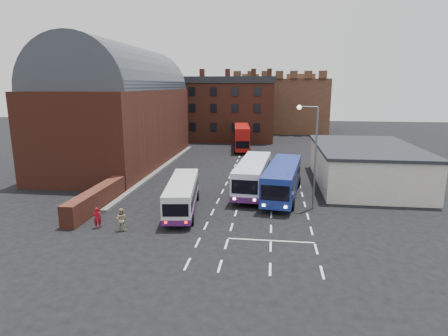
# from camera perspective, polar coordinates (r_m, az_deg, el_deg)

# --- Properties ---
(ground) EXTENTS (180.00, 180.00, 0.00)m
(ground) POSITION_cam_1_polar(r_m,az_deg,el_deg) (30.00, -2.50, -8.23)
(ground) COLOR black
(railway_station) EXTENTS (12.00, 28.00, 16.00)m
(railway_station) POSITION_cam_1_polar(r_m,az_deg,el_deg) (52.83, -15.49, 8.82)
(railway_station) COLOR #602B1E
(railway_station) RESTS_ON ground
(forecourt_wall) EXTENTS (1.20, 10.00, 1.80)m
(forecourt_wall) POSITION_cam_1_polar(r_m,az_deg,el_deg) (34.65, -18.83, -4.47)
(forecourt_wall) COLOR #602B1E
(forecourt_wall) RESTS_ON ground
(cream_building) EXTENTS (10.40, 16.40, 4.25)m
(cream_building) POSITION_cam_1_polar(r_m,az_deg,el_deg) (43.66, 20.65, 0.52)
(cream_building) COLOR beige
(cream_building) RESTS_ON ground
(brick_terrace) EXTENTS (22.00, 10.00, 11.00)m
(brick_terrace) POSITION_cam_1_polar(r_m,az_deg,el_deg) (74.61, -0.99, 8.57)
(brick_terrace) COLOR brown
(brick_terrace) RESTS_ON ground
(castle_keep) EXTENTS (22.00, 22.00, 12.00)m
(castle_keep) POSITION_cam_1_polar(r_m,az_deg,el_deg) (93.75, 8.22, 9.56)
(castle_keep) COLOR brown
(castle_keep) RESTS_ON ground
(bus_white_outbound) EXTENTS (3.49, 9.85, 2.63)m
(bus_white_outbound) POSITION_cam_1_polar(r_m,az_deg,el_deg) (32.35, -6.39, -3.84)
(bus_white_outbound) COLOR silver
(bus_white_outbound) RESTS_ON ground
(bus_white_inbound) EXTENTS (3.54, 11.65, 3.14)m
(bus_white_inbound) POSITION_cam_1_polar(r_m,az_deg,el_deg) (38.03, 4.43, -0.86)
(bus_white_inbound) COLOR silver
(bus_white_inbound) RESTS_ON ground
(bus_blue) EXTENTS (4.14, 11.89, 3.18)m
(bus_blue) POSITION_cam_1_polar(r_m,az_deg,el_deg) (36.48, 8.93, -1.51)
(bus_blue) COLOR navy
(bus_blue) RESTS_ON ground
(bus_red_double) EXTENTS (3.42, 10.41, 4.09)m
(bus_red_double) POSITION_cam_1_polar(r_m,az_deg,el_deg) (62.53, 2.72, 4.73)
(bus_red_double) COLOR #A7100D
(bus_red_double) RESTS_ON ground
(street_lamp) EXTENTS (1.80, 0.61, 8.99)m
(street_lamp) POSITION_cam_1_polar(r_m,az_deg,el_deg) (32.75, 13.28, 3.05)
(street_lamp) COLOR slate
(street_lamp) RESTS_ON ground
(pedestrian_red) EXTENTS (0.71, 0.62, 1.64)m
(pedestrian_red) POSITION_cam_1_polar(r_m,az_deg,el_deg) (30.10, -18.75, -7.18)
(pedestrian_red) COLOR maroon
(pedestrian_red) RESTS_ON ground
(pedestrian_beige) EXTENTS (0.91, 0.75, 1.73)m
(pedestrian_beige) POSITION_cam_1_polar(r_m,az_deg,el_deg) (29.05, -15.34, -7.57)
(pedestrian_beige) COLOR tan
(pedestrian_beige) RESTS_ON ground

